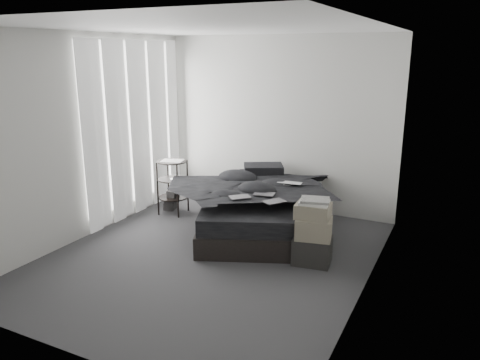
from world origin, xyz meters
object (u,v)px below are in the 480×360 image
at_px(bed, 260,222).
at_px(side_stand, 173,187).
at_px(box_lower, 312,250).
at_px(laptop, 289,179).

bearing_deg(bed, side_stand, 153.47).
relative_size(bed, box_lower, 4.71).
distance_m(laptop, box_lower, 1.18).
xyz_separation_m(bed, laptop, (0.32, 0.18, 0.59)).
xyz_separation_m(laptop, box_lower, (0.61, -0.83, -0.57)).
bearing_deg(bed, laptop, 7.50).
distance_m(laptop, side_stand, 1.83).
bearing_deg(box_lower, side_stand, 162.68).
xyz_separation_m(laptop, side_stand, (-1.80, -0.08, -0.33)).
bearing_deg(side_stand, box_lower, -17.32).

